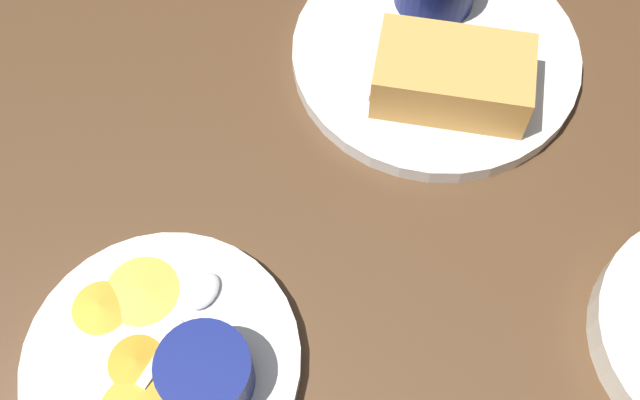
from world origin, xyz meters
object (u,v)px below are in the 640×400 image
Objects in this scene: sandwich_half_near at (452,76)px; spoon_by_dark_ramekin at (417,43)px; plate_sandwich_main at (435,55)px; plate_chips_companion at (162,362)px; spoon_by_gravy_ramekin at (193,306)px; ramekin_light_gravy at (205,373)px.

spoon_by_dark_ramekin is (0.83, -5.78, -2.04)cm from sandwich_half_near.
plate_chips_companion is (29.19, 21.22, 0.00)cm from plate_sandwich_main.
spoon_by_gravy_ramekin is at bearing 37.70° from spoon_by_dark_ramekin.
plate_sandwich_main is 1.73× the size of sandwich_half_near.
plate_sandwich_main is 35.45cm from ramekin_light_gravy.
plate_sandwich_main is at bearing -145.29° from spoon_by_gravy_ramekin.
ramekin_light_gravy is at bearing 140.19° from plate_chips_companion.
plate_chips_companion is 3.07× the size of ramekin_light_gravy.
spoon_by_dark_ramekin reaches higher than plate_sandwich_main.
plate_chips_companion is at bearing 38.65° from spoon_by_dark_ramekin.
spoon_by_dark_ramekin is (1.55, -0.88, 1.16)cm from plate_sandwich_main.
plate_sandwich_main is at bearing -98.35° from sandwich_half_near.
plate_sandwich_main is 36.09cm from plate_chips_companion.
ramekin_light_gravy is at bearing 88.94° from spoon_by_gravy_ramekin.
spoon_by_dark_ramekin is at bearing -141.35° from plate_chips_companion.
spoon_by_dark_ramekin is at bearing -142.30° from spoon_by_gravy_ramekin.
plate_sandwich_main is 3.90× the size of ramekin_light_gravy.
ramekin_light_gravy is (24.57, 24.66, 1.79)cm from spoon_by_dark_ramekin.
sandwich_half_near is at bearing -143.37° from ramekin_light_gravy.
spoon_by_gravy_ramekin is at bearing -134.77° from plate_chips_companion.
spoon_by_dark_ramekin is at bearing -134.89° from ramekin_light_gravy.
sandwich_half_near is 1.68× the size of spoon_by_dark_ramekin.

